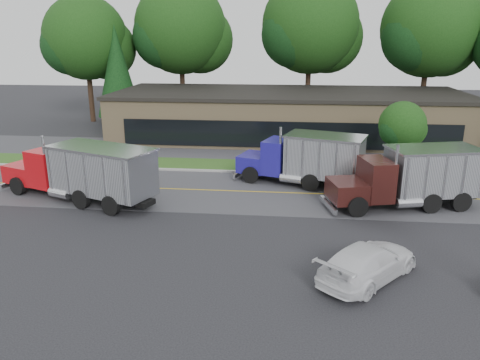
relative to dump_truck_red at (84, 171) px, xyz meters
The scene contains 17 objects.
ground 11.71m from the dump_truck_red, 33.54° to the right, with size 140.00×140.00×0.00m, color #333338.
road 10.15m from the dump_truck_red, 15.15° to the left, with size 60.00×8.00×0.02m, color #4C4C51.
center_line 10.15m from the dump_truck_red, 15.15° to the left, with size 60.00×0.12×0.01m, color gold.
curb 11.94m from the dump_truck_red, 35.24° to the left, with size 60.00×0.30×0.12m, color #9E9E99.
grass_verge 13.05m from the dump_truck_red, 41.77° to the left, with size 60.00×3.40×0.03m, color #30581E.
far_parking 16.78m from the dump_truck_red, 54.69° to the left, with size 60.00×7.00×0.02m, color #4C4C51.
strip_mall 22.81m from the dump_truck_red, 59.31° to the left, with size 32.00×12.00×4.00m, color tan.
tree_far_a 28.50m from the dump_truck_red, 111.66° to the left, with size 9.48×8.92×13.52m.
tree_far_b 28.82m from the dump_truck_red, 90.41° to the left, with size 10.58×9.96×15.09m.
tree_far_c 32.02m from the dump_truck_red, 63.54° to the left, with size 10.86×10.22×15.50m.
tree_far_d 37.95m from the dump_truck_red, 46.02° to the left, with size 10.47×9.86×14.94m.
evergreen_left 24.77m from the dump_truck_red, 105.08° to the left, with size 4.60×4.60×10.45m.
tree_verge 21.55m from the dump_truck_red, 23.72° to the left, with size 3.47×3.27×4.96m.
dump_truck_red is the anchor object (origin of this frame).
dump_truck_blue 13.68m from the dump_truck_red, 18.84° to the left, with size 8.41×4.83×3.36m.
dump_truck_maroon 18.70m from the dump_truck_red, ahead, with size 8.68×4.43×3.36m.
rally_car 16.92m from the dump_truck_red, 27.28° to the right, with size 2.06×5.06×1.47m, color white.
Camera 1 is at (2.08, -18.49, 9.31)m, focal length 35.00 mm.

